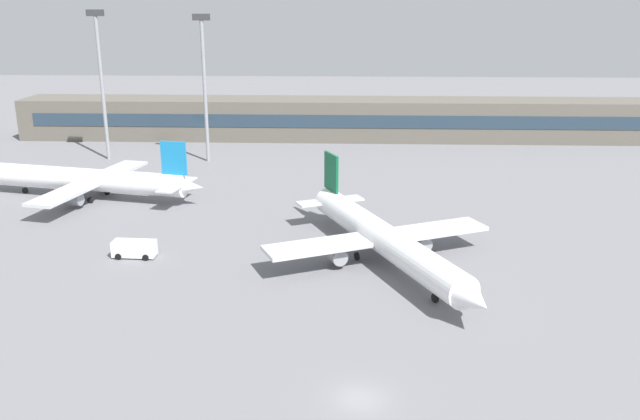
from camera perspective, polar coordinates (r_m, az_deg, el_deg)
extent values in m
plane|color=slate|center=(90.41, 3.01, -1.85)|extent=(400.00, 400.00, 0.00)
cube|color=#5B564C|center=(152.48, 2.79, 7.81)|extent=(149.84, 12.00, 9.00)
cube|color=#263847|center=(146.44, 2.81, 7.60)|extent=(142.34, 0.16, 2.80)
cylinder|color=white|center=(78.97, 5.41, -2.40)|extent=(17.40, 32.44, 3.59)
cone|color=white|center=(64.31, 13.14, -7.54)|extent=(4.74, 5.01, 3.41)
cone|color=white|center=(94.86, 0.28, 1.08)|extent=(3.78, 4.31, 2.51)
cube|color=#0C5933|center=(91.17, 0.97, 3.26)|extent=(2.04, 3.92, 5.20)
cube|color=silver|center=(92.53, 0.89, 0.78)|extent=(9.70, 6.33, 0.23)
cube|color=silver|center=(79.85, 5.10, -2.38)|extent=(27.67, 15.90, 0.47)
cylinder|color=gray|center=(78.01, 1.35, -3.84)|extent=(2.98, 3.54, 1.89)
cylinder|color=gray|center=(82.93, 8.56, -2.73)|extent=(2.98, 3.54, 1.89)
cylinder|color=black|center=(70.43, 9.85, -7.44)|extent=(0.74, 1.02, 0.94)
cylinder|color=black|center=(80.43, 3.18, -3.98)|extent=(0.74, 1.02, 0.94)
cylinder|color=black|center=(82.54, 6.27, -3.49)|extent=(0.74, 1.02, 0.94)
cylinder|color=white|center=(111.19, -19.40, 2.49)|extent=(33.39, 10.35, 3.52)
cone|color=white|center=(102.44, -10.90, 1.96)|extent=(3.96, 3.14, 2.47)
cube|color=#197FBF|center=(102.61, -12.46, 4.37)|extent=(4.06, 1.17, 5.10)
cube|color=silver|center=(103.46, -12.17, 2.14)|extent=(4.46, 9.61, 0.22)
cube|color=silver|center=(110.75, -18.99, 2.32)|extent=(10.10, 28.13, 0.46)
cylinder|color=gray|center=(115.60, -17.45, 2.41)|extent=(3.29, 2.43, 1.85)
cylinder|color=gray|center=(106.66, -20.51, 0.88)|extent=(3.29, 2.43, 1.85)
cylinder|color=black|center=(118.59, -24.00, 1.55)|extent=(0.98, 0.55, 0.93)
cylinder|color=black|center=(112.79, -17.82, 1.48)|extent=(0.98, 0.55, 0.93)
cylinder|color=black|center=(108.91, -19.13, 0.80)|extent=(0.98, 0.55, 0.93)
cube|color=white|center=(84.06, -15.66, -3.19)|extent=(5.29, 2.24, 1.90)
cube|color=#1E2633|center=(84.61, -16.96, -2.81)|extent=(0.25, 1.91, 0.70)
cylinder|color=black|center=(85.80, -16.45, -3.37)|extent=(0.77, 0.32, 0.76)
cylinder|color=black|center=(84.04, -16.94, -3.86)|extent=(0.77, 0.32, 0.76)
cylinder|color=black|center=(84.64, -14.30, -3.48)|extent=(0.77, 0.32, 0.76)
cylinder|color=black|center=(82.85, -14.75, -3.97)|extent=(0.77, 0.32, 0.76)
cylinder|color=gray|center=(136.77, -18.19, 9.78)|extent=(0.70, 0.70, 27.37)
cube|color=#333338|center=(135.84, -18.77, 15.74)|extent=(3.20, 0.80, 1.20)
cylinder|color=gray|center=(130.28, -9.85, 9.88)|extent=(0.70, 0.70, 26.64)
cube|color=#333338|center=(129.27, -10.18, 16.00)|extent=(3.20, 0.80, 1.20)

